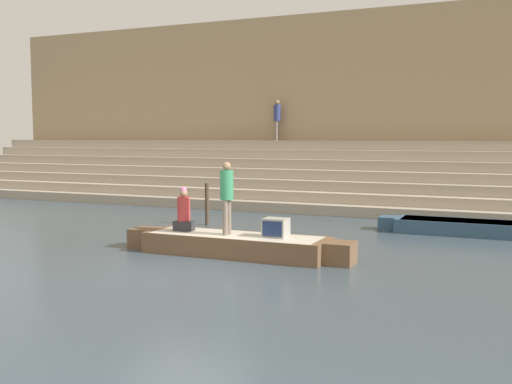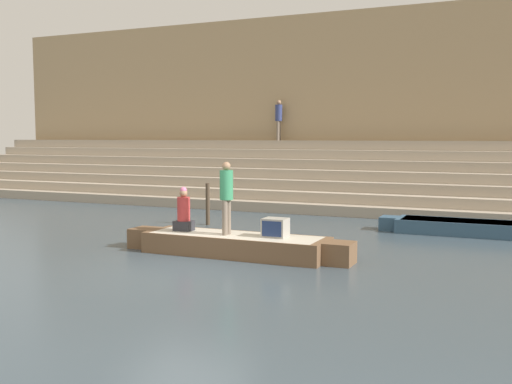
# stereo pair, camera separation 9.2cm
# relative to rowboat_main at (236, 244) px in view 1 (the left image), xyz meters

# --- Properties ---
(ground_plane) EXTENTS (120.00, 120.00, 0.00)m
(ground_plane) POSITION_rel_rowboat_main_xyz_m (-0.26, -1.79, -0.26)
(ground_plane) COLOR #3D4C56
(ghat_steps) EXTENTS (36.00, 4.22, 2.61)m
(ghat_steps) POSITION_rel_rowboat_main_xyz_m (-0.26, 10.23, 0.67)
(ghat_steps) COLOR tan
(ghat_steps) RESTS_ON ground
(back_wall) EXTENTS (34.20, 1.28, 7.89)m
(back_wall) POSITION_rel_rowboat_main_xyz_m (-0.26, 12.33, 3.66)
(back_wall) COLOR tan
(back_wall) RESTS_ON ground
(rowboat_main) EXTENTS (5.65, 1.36, 0.49)m
(rowboat_main) POSITION_rel_rowboat_main_xyz_m (0.00, 0.00, 0.00)
(rowboat_main) COLOR brown
(rowboat_main) RESTS_ON ground
(person_standing) EXTENTS (0.31, 0.31, 1.70)m
(person_standing) POSITION_rel_rowboat_main_xyz_m (-0.18, -0.09, 1.22)
(person_standing) COLOR #756656
(person_standing) RESTS_ON rowboat_main
(person_rowing) EXTENTS (0.43, 0.34, 1.07)m
(person_rowing) POSITION_rel_rowboat_main_xyz_m (-1.41, 0.03, 0.67)
(person_rowing) COLOR #28282D
(person_rowing) RESTS_ON rowboat_main
(tv_set) EXTENTS (0.55, 0.46, 0.43)m
(tv_set) POSITION_rel_rowboat_main_xyz_m (0.98, 0.08, 0.44)
(tv_set) COLOR #9E998E
(tv_set) RESTS_ON rowboat_main
(moored_boat_shore) EXTENTS (4.69, 1.24, 0.40)m
(moored_boat_shore) POSITION_rel_rowboat_main_xyz_m (4.62, 5.32, -0.04)
(moored_boat_shore) COLOR #33516B
(moored_boat_shore) RESTS_ON ground
(mooring_post) EXTENTS (0.13, 0.13, 1.31)m
(mooring_post) POSITION_rel_rowboat_main_xyz_m (-2.90, 4.00, 0.40)
(mooring_post) COLOR #473828
(mooring_post) RESTS_ON ground
(person_on_steps) EXTENTS (0.30, 0.30, 1.71)m
(person_on_steps) POSITION_rel_rowboat_main_xyz_m (-3.48, 11.43, 3.35)
(person_on_steps) COLOR #756656
(person_on_steps) RESTS_ON ghat_steps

